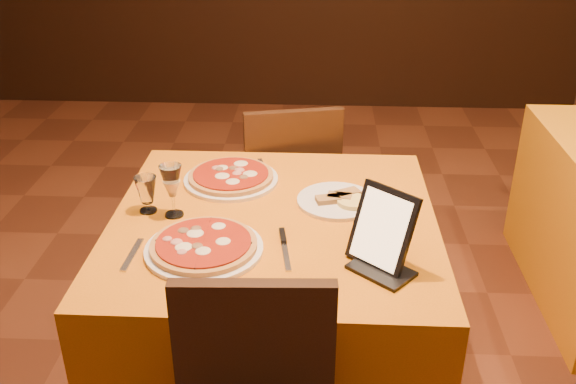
{
  "coord_description": "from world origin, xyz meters",
  "views": [
    {
      "loc": [
        -0.07,
        -1.67,
        1.82
      ],
      "look_at": [
        -0.17,
        0.2,
        0.86
      ],
      "focal_mm": 40.0,
      "sensor_mm": 36.0,
      "label": 1
    }
  ],
  "objects_px": {
    "chair_main_far": "(286,188)",
    "tablet": "(382,228)",
    "pizza_far": "(231,178)",
    "wine_glass": "(172,191)",
    "main_table": "(275,307)",
    "pizza_near": "(204,247)",
    "water_glass": "(147,194)"
  },
  "relations": [
    {
      "from": "chair_main_far",
      "to": "pizza_near",
      "type": "distance_m",
      "value": 1.09
    },
    {
      "from": "pizza_near",
      "to": "tablet",
      "type": "height_order",
      "value": "tablet"
    },
    {
      "from": "main_table",
      "to": "water_glass",
      "type": "xyz_separation_m",
      "value": [
        -0.44,
        0.02,
        0.44
      ]
    },
    {
      "from": "main_table",
      "to": "water_glass",
      "type": "relative_size",
      "value": 8.46
    },
    {
      "from": "wine_glass",
      "to": "chair_main_far",
      "type": "bearing_deg",
      "value": 67.13
    },
    {
      "from": "pizza_near",
      "to": "water_glass",
      "type": "distance_m",
      "value": 0.34
    },
    {
      "from": "main_table",
      "to": "pizza_near",
      "type": "distance_m",
      "value": 0.49
    },
    {
      "from": "pizza_far",
      "to": "wine_glass",
      "type": "xyz_separation_m",
      "value": [
        -0.16,
        -0.27,
        0.08
      ]
    },
    {
      "from": "chair_main_far",
      "to": "water_glass",
      "type": "distance_m",
      "value": 0.96
    },
    {
      "from": "tablet",
      "to": "pizza_near",
      "type": "bearing_deg",
      "value": -142.89
    },
    {
      "from": "main_table",
      "to": "pizza_near",
      "type": "xyz_separation_m",
      "value": [
        -0.2,
        -0.22,
        0.39
      ]
    },
    {
      "from": "main_table",
      "to": "pizza_far",
      "type": "bearing_deg",
      "value": 123.52
    },
    {
      "from": "wine_glass",
      "to": "tablet",
      "type": "xyz_separation_m",
      "value": [
        0.68,
        -0.26,
        0.03
      ]
    },
    {
      "from": "water_glass",
      "to": "tablet",
      "type": "xyz_separation_m",
      "value": [
        0.77,
        -0.28,
        0.06
      ]
    },
    {
      "from": "water_glass",
      "to": "tablet",
      "type": "distance_m",
      "value": 0.83
    },
    {
      "from": "chair_main_far",
      "to": "tablet",
      "type": "bearing_deg",
      "value": 94.98
    },
    {
      "from": "chair_main_far",
      "to": "pizza_far",
      "type": "distance_m",
      "value": 0.64
    },
    {
      "from": "main_table",
      "to": "pizza_far",
      "type": "height_order",
      "value": "pizza_far"
    },
    {
      "from": "water_glass",
      "to": "chair_main_far",
      "type": "bearing_deg",
      "value": 60.86
    },
    {
      "from": "tablet",
      "to": "main_table",
      "type": "bearing_deg",
      "value": -176.08
    },
    {
      "from": "chair_main_far",
      "to": "water_glass",
      "type": "bearing_deg",
      "value": 48.17
    },
    {
      "from": "pizza_far",
      "to": "chair_main_far",
      "type": "bearing_deg",
      "value": 71.33
    },
    {
      "from": "main_table",
      "to": "pizza_near",
      "type": "height_order",
      "value": "pizza_near"
    },
    {
      "from": "main_table",
      "to": "water_glass",
      "type": "height_order",
      "value": "water_glass"
    },
    {
      "from": "tablet",
      "to": "pizza_far",
      "type": "bearing_deg",
      "value": 175.59
    },
    {
      "from": "water_glass",
      "to": "pizza_near",
      "type": "bearing_deg",
      "value": -46.1
    },
    {
      "from": "tablet",
      "to": "chair_main_far",
      "type": "bearing_deg",
      "value": 148.85
    },
    {
      "from": "pizza_near",
      "to": "wine_glass",
      "type": "bearing_deg",
      "value": 122.35
    },
    {
      "from": "main_table",
      "to": "pizza_far",
      "type": "distance_m",
      "value": 0.51
    },
    {
      "from": "pizza_near",
      "to": "wine_glass",
      "type": "distance_m",
      "value": 0.27
    },
    {
      "from": "main_table",
      "to": "tablet",
      "type": "relative_size",
      "value": 4.51
    },
    {
      "from": "pizza_far",
      "to": "water_glass",
      "type": "distance_m",
      "value": 0.36
    }
  ]
}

